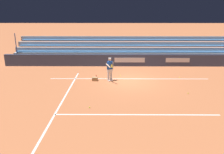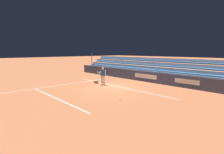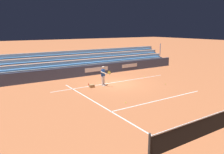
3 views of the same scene
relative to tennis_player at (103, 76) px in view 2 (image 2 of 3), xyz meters
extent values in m
plane|color=#B7663D|center=(-1.45, -0.02, -0.89)|extent=(160.00, 160.00, 0.00)
cube|color=white|center=(-1.45, -0.52, -0.89)|extent=(12.00, 0.10, 0.01)
cube|color=white|center=(2.66, 3.98, -0.89)|extent=(0.10, 12.00, 0.01)
cube|color=white|center=(-1.45, 5.48, -0.89)|extent=(8.22, 0.10, 0.01)
cube|color=#384260|center=(-1.45, -4.51, -0.34)|extent=(22.61, 0.24, 1.10)
cube|color=silver|center=(-1.74, -4.39, -0.29)|extent=(2.80, 0.01, 0.44)
cube|color=silver|center=(-6.17, -4.39, -0.29)|extent=(2.20, 0.01, 0.40)
cube|color=#9EA3A8|center=(-1.45, -6.31, -0.34)|extent=(21.48, 2.40, 1.10)
cube|color=#4C89CC|center=(-1.45, -5.51, 0.29)|extent=(21.05, 0.40, 0.12)
cube|color=#9EA3A8|center=(-1.45, -5.79, 0.43)|extent=(21.48, 0.24, 0.45)
cube|color=#4C89CC|center=(-1.45, -6.31, 0.74)|extent=(21.05, 0.40, 0.12)
cube|color=#9EA3A8|center=(-1.45, -6.59, 0.88)|extent=(21.48, 0.24, 0.45)
cube|color=#4C89CC|center=(-1.45, -7.11, 1.19)|extent=(21.05, 0.40, 0.12)
cube|color=#9EA3A8|center=(-1.45, -7.39, 1.33)|extent=(21.48, 0.24, 0.45)
cylinder|color=#4C70B2|center=(8.97, -5.21, 0.58)|extent=(0.08, 0.08, 2.95)
cylinder|color=silver|center=(-0.09, -0.08, -0.45)|extent=(0.15, 0.15, 0.88)
cylinder|color=silver|center=(0.10, 0.03, -0.45)|extent=(0.15, 0.15, 0.88)
cube|color=white|center=(-0.12, -0.03, -0.85)|extent=(0.24, 0.30, 0.09)
cube|color=white|center=(0.07, 0.08, -0.85)|extent=(0.24, 0.30, 0.09)
cube|color=silver|center=(0.01, -0.03, -0.09)|extent=(0.40, 0.36, 0.20)
cube|color=#194CB2|center=(0.01, -0.03, 0.28)|extent=(0.42, 0.37, 0.58)
sphere|color=beige|center=(0.00, -0.02, 0.71)|extent=(0.21, 0.21, 0.21)
cylinder|color=white|center=(0.00, -0.02, 0.80)|extent=(0.20, 0.20, 0.05)
cylinder|color=beige|center=(-0.20, -0.15, 0.24)|extent=(0.09, 0.09, 0.56)
cylinder|color=beige|center=(0.12, 0.27, 0.33)|extent=(0.38, 0.55, 0.24)
cylinder|color=black|center=(-0.01, 0.48, 0.38)|extent=(0.18, 0.27, 0.03)
torus|color=black|center=(-0.15, 0.72, 0.42)|extent=(0.18, 0.28, 0.31)
cylinder|color=#D6D14C|center=(-0.15, 0.72, 0.42)|extent=(0.14, 0.23, 0.27)
cube|color=#A87F51|center=(1.11, -0.03, -0.76)|extent=(0.42, 0.32, 0.26)
sphere|color=#CCE533|center=(-5.35, -0.78, -0.86)|extent=(0.07, 0.07, 0.07)
sphere|color=#CCE533|center=(-0.79, -1.37, -0.86)|extent=(0.07, 0.07, 0.07)
sphere|color=#CCE533|center=(1.00, 4.70, -0.86)|extent=(0.07, 0.07, 0.07)
sphere|color=#CCE533|center=(-4.92, 2.58, -0.86)|extent=(0.07, 0.07, 0.07)
cylinder|color=#EA4C33|center=(1.07, -0.74, -0.78)|extent=(0.07, 0.07, 0.22)
camera|label=1|loc=(-0.27, 15.31, 4.05)|focal=35.00mm
camera|label=2|loc=(-12.82, 10.56, 2.37)|focal=28.00mm
camera|label=3|loc=(9.29, 15.96, 4.04)|focal=35.00mm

